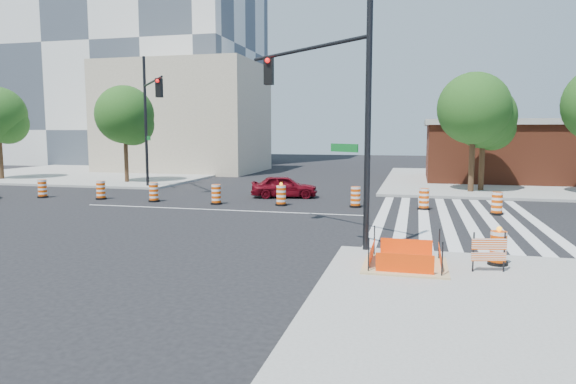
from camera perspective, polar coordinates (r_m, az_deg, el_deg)
name	(u,v)px	position (r m, az deg, el deg)	size (l,w,h in m)	color
ground	(217,210)	(24.86, -7.85, -1.98)	(120.00, 120.00, 0.00)	black
sidewalk_ne	(539,182)	(41.89, 26.13, 1.03)	(22.00, 22.00, 0.15)	gray
sidewalk_nw	(106,172)	(49.17, -19.59, 2.07)	(22.00, 22.00, 0.15)	gray
crosswalk_east	(456,219)	(23.16, 18.21, -2.88)	(6.75, 13.50, 0.01)	silver
lane_centerline	(217,210)	(24.86, -7.85, -1.97)	(14.00, 0.12, 0.01)	silver
excavation_pit	(405,263)	(14.23, 12.90, -7.74)	(2.20, 2.20, 0.90)	tan
brick_storefront	(541,151)	(41.75, 26.29, 4.09)	(16.50, 8.50, 4.60)	maroon
beige_midrise	(185,118)	(49.57, -11.38, 8.06)	(14.00, 10.00, 10.00)	tan
red_coupe	(284,186)	(29.14, -0.42, 0.63)	(1.51, 3.76, 1.28)	#610812
signal_pole_se	(330,91)	(16.88, 4.72, 11.10)	(4.88, 4.06, 8.21)	black
signal_pole_nw	(150,109)	(33.62, -15.13, 8.94)	(4.03, 5.14, 8.44)	black
pit_drum	(498,249)	(15.05, 22.32, -5.86)	(0.54, 0.54, 1.06)	black
barricade	(489,250)	(14.19, 21.43, -6.02)	(0.87, 0.23, 1.03)	#E64904
tree_north_b	(125,118)	(38.52, -17.61, 7.84)	(4.11, 4.11, 6.99)	#382314
tree_north_c	(475,113)	(32.71, 20.02, 8.30)	(4.26, 4.26, 7.24)	#382314
tree_north_d	(484,120)	(33.71, 20.99, 7.43)	(3.87, 3.87, 6.57)	#382314
median_drum_0	(42,189)	(32.28, -25.62, 0.28)	(0.60, 0.60, 1.02)	black
median_drum_1	(101,191)	(30.23, -20.07, 0.14)	(0.60, 0.60, 1.02)	black
median_drum_2	(154,193)	(28.34, -14.69, -0.09)	(0.60, 0.60, 1.02)	black
median_drum_3	(216,195)	(26.71, -7.98, -0.34)	(0.60, 0.60, 1.02)	black
median_drum_4	(281,196)	(26.00, -0.76, -0.45)	(0.60, 0.60, 1.18)	black
median_drum_5	(356,198)	(25.64, 7.51, -0.63)	(0.60, 0.60, 1.02)	black
median_drum_6	(424,200)	(25.49, 14.87, -0.84)	(0.60, 0.60, 1.02)	black
median_drum_7	(497,204)	(24.99, 22.20, -1.26)	(0.60, 0.60, 1.02)	black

